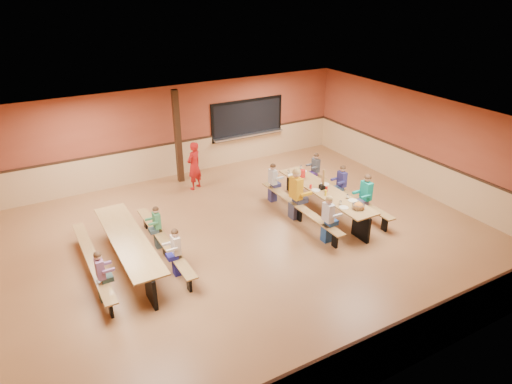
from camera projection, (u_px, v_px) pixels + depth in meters
ground at (251, 240)px, 11.63m from camera, size 12.00×12.00×0.00m
room_envelope at (251, 216)px, 11.33m from camera, size 12.04×10.04×3.02m
kitchen_pass_through at (247, 121)px, 16.05m from camera, size 2.78×0.28×1.38m
structural_post at (178, 137)px, 14.36m from camera, size 0.18×0.18×3.00m
cafeteria_table_main at (324, 197)px, 12.70m from camera, size 1.91×3.70×0.74m
cafeteria_table_second at (129, 246)px, 10.40m from camera, size 1.91×3.70×0.74m
seated_child_white_left at (328, 219)px, 11.34m from camera, size 0.39×0.32×1.24m
seated_adult_yellow at (296, 194)px, 12.41m from camera, size 0.49×0.40×1.45m
seated_child_grey_left at (273, 183)px, 13.42m from camera, size 0.35×0.29×1.17m
seated_child_teal_right at (366, 197)px, 12.43m from camera, size 0.41×0.34×1.29m
seated_child_navy_right at (341, 185)px, 13.26m from camera, size 0.36×0.29×1.19m
seated_child_char_right at (315, 171)px, 14.27m from camera, size 0.34×0.28×1.15m
seated_child_purple_sec at (101, 276)px, 9.26m from camera, size 0.34×0.28×1.15m
seated_child_green_sec at (157, 227)px, 11.11m from camera, size 0.32×0.26×1.10m
seated_child_tan_sec at (176, 252)px, 10.07m from camera, size 0.34×0.28×1.15m
standing_woman at (194, 166)px, 14.15m from camera, size 0.66×0.59×1.53m
punch_pitcher at (303, 173)px, 13.38m from camera, size 0.16×0.16×0.22m
chip_bowl at (359, 206)px, 11.57m from camera, size 0.32×0.32×0.15m
napkin_dispenser at (322, 187)px, 12.63m from camera, size 0.10×0.14×0.13m
condiment_mustard at (326, 193)px, 12.24m from camera, size 0.06×0.06×0.17m
condiment_ketchup at (327, 190)px, 12.44m from camera, size 0.06×0.06×0.17m
table_paddle at (323, 184)px, 12.64m from camera, size 0.16×0.16×0.56m
place_settings at (325, 188)px, 12.58m from camera, size 0.65×3.30×0.11m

